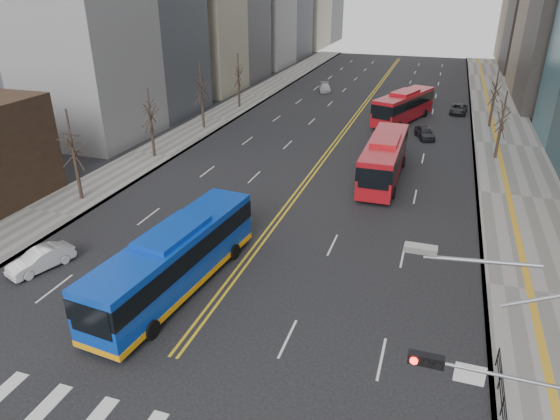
{
  "coord_description": "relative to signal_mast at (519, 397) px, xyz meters",
  "views": [
    {
      "loc": [
        10.45,
        -10.74,
        16.15
      ],
      "look_at": [
        2.38,
        13.84,
        4.08
      ],
      "focal_mm": 32.0,
      "sensor_mm": 36.0,
      "label": 1
    }
  ],
  "objects": [
    {
      "name": "street_trees",
      "position": [
        -20.94,
        32.55,
        0.02
      ],
      "size": [
        35.2,
        47.2,
        7.6
      ],
      "color": "#32251F",
      "rests_on": "ground"
    },
    {
      "name": "car_white",
      "position": [
        -25.27,
        7.55,
        -4.21
      ],
      "size": [
        2.61,
        4.19,
        1.3
      ],
      "primitive_type": "imported",
      "rotation": [
        0.0,
        0.0,
        -0.34
      ],
      "color": "silver",
      "rests_on": "ground"
    },
    {
      "name": "blue_bus",
      "position": [
        -16.36,
        8.28,
        -2.87
      ],
      "size": [
        4.08,
        13.34,
        3.8
      ],
      "color": "#0B3AB2",
      "rests_on": "ground"
    },
    {
      "name": "centerline",
      "position": [
        -13.77,
        53.0,
        -4.85
      ],
      "size": [
        0.55,
        100.0,
        0.01
      ],
      "color": "gold",
      "rests_on": "ground"
    },
    {
      "name": "pedestrian_railing",
      "position": [
        0.53,
        4.0,
        -4.03
      ],
      "size": [
        0.06,
        6.06,
        1.02
      ],
      "color": "black",
      "rests_on": "sidewalk_right"
    },
    {
      "name": "car_silver",
      "position": [
        -21.13,
        63.95,
        -4.25
      ],
      "size": [
        2.81,
        4.48,
        1.21
      ],
      "primitive_type": "imported",
      "rotation": [
        0.0,
        0.0,
        0.29
      ],
      "color": "#AEAEB3",
      "rests_on": "ground"
    },
    {
      "name": "car_dark_mid",
      "position": [
        -4.79,
        42.95,
        -4.2
      ],
      "size": [
        2.74,
        4.13,
        1.31
      ],
      "primitive_type": "imported",
      "rotation": [
        0.0,
        0.0,
        0.34
      ],
      "color": "black",
      "rests_on": "ground"
    },
    {
      "name": "sidewalk_left",
      "position": [
        -30.27,
        43.0,
        -4.78
      ],
      "size": [
        5.0,
        130.0,
        0.15
      ],
      "primitive_type": "cube",
      "color": "slate",
      "rests_on": "ground"
    },
    {
      "name": "red_bus_far",
      "position": [
        -7.84,
        49.52,
        -2.78
      ],
      "size": [
        6.52,
        12.12,
        3.75
      ],
      "color": "#A51119",
      "rests_on": "ground"
    },
    {
      "name": "sidewalk_right",
      "position": [
        3.73,
        43.0,
        -4.78
      ],
      "size": [
        7.0,
        130.0,
        0.15
      ],
      "primitive_type": "cube",
      "color": "slate",
      "rests_on": "ground"
    },
    {
      "name": "signal_mast",
      "position": [
        0.0,
        0.0,
        0.0
      ],
      "size": [
        5.37,
        0.37,
        9.39
      ],
      "color": "gray",
      "rests_on": "ground"
    },
    {
      "name": "red_bus_near",
      "position": [
        -7.53,
        28.97,
        -2.73
      ],
      "size": [
        3.09,
        12.19,
        3.84
      ],
      "color": "#A51119",
      "rests_on": "ground"
    },
    {
      "name": "car_dark_far",
      "position": [
        -1.27,
        55.81,
        -4.26
      ],
      "size": [
        2.36,
        4.45,
        1.19
      ],
      "primitive_type": "imported",
      "rotation": [
        0.0,
        0.0,
        -0.09
      ],
      "color": "black",
      "rests_on": "ground"
    }
  ]
}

